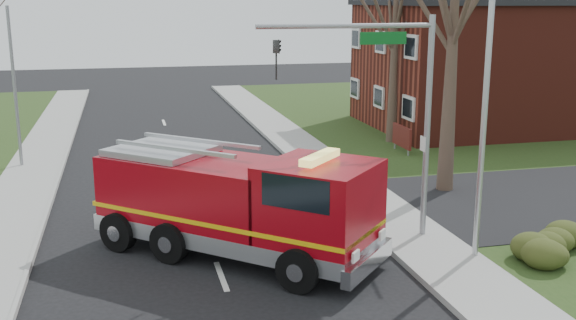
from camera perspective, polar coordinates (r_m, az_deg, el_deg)
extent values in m
plane|color=black|center=(18.35, -5.66, -9.79)|extent=(120.00, 120.00, 0.00)
cube|color=#9B9C96|center=(20.06, 12.31, -7.75)|extent=(2.40, 80.00, 0.15)
cube|color=maroon|center=(40.90, 17.77, 7.53)|extent=(15.00, 10.00, 7.00)
cube|color=black|center=(40.73, 18.13, 12.57)|extent=(15.40, 10.40, 0.30)
cube|color=silver|center=(37.71, 7.72, 5.30)|extent=(0.12, 1.40, 1.20)
cube|color=#531813|center=(32.52, 9.62, 1.99)|extent=(0.12, 2.00, 1.00)
cylinder|color=gray|center=(31.89, 10.15, 0.92)|extent=(0.08, 0.08, 0.90)
cylinder|color=gray|center=(33.33, 9.05, 1.50)|extent=(0.08, 0.08, 0.90)
ellipsoid|color=#2B3613|center=(20.45, 20.73, -6.42)|extent=(2.80, 2.00, 0.90)
cone|color=#3D2F24|center=(25.63, 13.79, 10.30)|extent=(0.64, 0.64, 12.00)
cone|color=#3D2F24|center=(34.45, 9.02, 9.95)|extent=(0.56, 0.56, 10.50)
cylinder|color=gray|center=(20.59, 11.70, 2.45)|extent=(0.18, 0.18, 6.80)
cylinder|color=gray|center=(19.26, 5.00, 11.24)|extent=(5.20, 0.14, 0.14)
cube|color=#0C591E|center=(19.66, 8.06, 10.18)|extent=(1.40, 0.06, 0.35)
imported|color=black|center=(18.73, -0.92, 10.16)|extent=(0.22, 0.18, 1.10)
cylinder|color=#B7BABF|center=(19.03, 16.29, 3.77)|extent=(0.16, 0.16, 8.40)
cylinder|color=gray|center=(31.28, -22.13, 5.59)|extent=(0.14, 0.14, 7.00)
cube|color=maroon|center=(19.99, -7.67, -2.93)|extent=(5.88, 5.73, 2.21)
cube|color=maroon|center=(17.92, 2.68, -4.21)|extent=(3.87, 3.87, 2.53)
cube|color=#B7BABF|center=(19.56, -4.60, -5.97)|extent=(7.90, 7.61, 0.47)
cube|color=#E5B20C|center=(19.38, -4.63, -4.35)|extent=(7.91, 7.61, 0.13)
cube|color=black|center=(17.24, 6.16, -2.25)|extent=(1.73, 1.86, 0.90)
cube|color=#E5D866|center=(17.55, 2.73, 0.22)|extent=(1.42, 1.49, 0.19)
cylinder|color=black|center=(17.15, 0.89, -9.33)|extent=(1.10, 1.06, 1.16)
cylinder|color=black|center=(19.44, 4.72, -6.58)|extent=(1.10, 1.06, 1.16)
cylinder|color=black|center=(20.48, -14.17, -5.91)|extent=(1.10, 1.06, 1.16)
cylinder|color=black|center=(22.44, -9.40, -3.98)|extent=(1.10, 1.06, 1.16)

